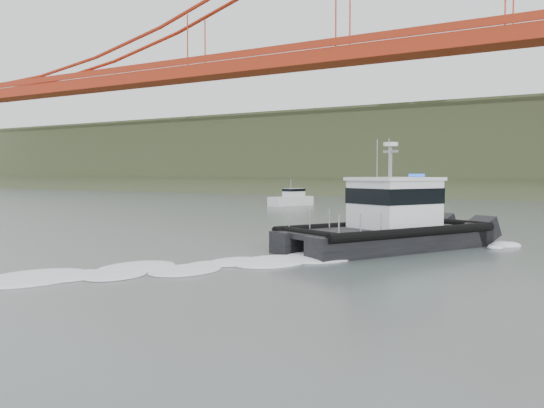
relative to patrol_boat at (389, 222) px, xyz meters
The scene contains 3 objects.
ground 15.60m from the patrol_boat, 97.64° to the right, with size 400.00×400.00×0.00m, color #465450.
patrol_boat is the anchor object (origin of this frame).
motorboat 38.47m from the patrol_boat, 128.18° to the left, with size 3.07×5.78×3.03m.
Camera 1 is at (13.25, -12.38, 3.76)m, focal length 40.00 mm.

